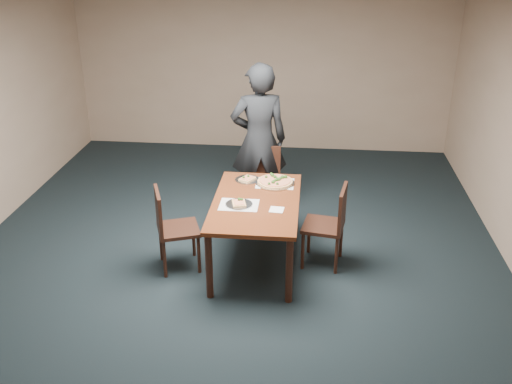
# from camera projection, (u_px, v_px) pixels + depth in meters

# --- Properties ---
(ground) EXTENTS (8.00, 8.00, 0.00)m
(ground) POSITION_uv_depth(u_px,v_px,m) (229.00, 275.00, 6.03)
(ground) COLOR black
(ground) RESTS_ON ground
(room_shell) EXTENTS (8.00, 8.00, 8.00)m
(room_shell) POSITION_uv_depth(u_px,v_px,m) (225.00, 117.00, 5.31)
(room_shell) COLOR tan
(room_shell) RESTS_ON ground
(dining_table) EXTENTS (0.90, 1.50, 0.75)m
(dining_table) POSITION_uv_depth(u_px,v_px,m) (256.00, 209.00, 6.00)
(dining_table) COLOR #502110
(dining_table) RESTS_ON ground
(chair_far) EXTENTS (0.42, 0.42, 0.91)m
(chair_far) POSITION_uv_depth(u_px,v_px,m) (263.00, 179.00, 7.08)
(chair_far) COLOR black
(chair_far) RESTS_ON ground
(chair_left) EXTENTS (0.54, 0.54, 0.91)m
(chair_left) POSITION_uv_depth(u_px,v_px,m) (171.00, 225.00, 5.97)
(chair_left) COLOR black
(chair_left) RESTS_ON ground
(chair_right) EXTENTS (0.49, 0.49, 0.91)m
(chair_right) POSITION_uv_depth(u_px,v_px,m) (331.00, 222.00, 6.04)
(chair_right) COLOR black
(chair_right) RESTS_ON ground
(diner) EXTENTS (0.79, 0.60, 1.93)m
(diner) POSITION_uv_depth(u_px,v_px,m) (259.00, 140.00, 7.05)
(diner) COLOR black
(diner) RESTS_ON ground
(placemat_main) EXTENTS (0.42, 0.32, 0.00)m
(placemat_main) POSITION_uv_depth(u_px,v_px,m) (275.00, 183.00, 6.37)
(placemat_main) COLOR white
(placemat_main) RESTS_ON dining_table
(placemat_near) EXTENTS (0.40, 0.30, 0.00)m
(placemat_near) POSITION_uv_depth(u_px,v_px,m) (239.00, 205.00, 5.87)
(placemat_near) COLOR white
(placemat_near) RESTS_ON dining_table
(pizza_pan) EXTENTS (0.43, 0.43, 0.07)m
(pizza_pan) POSITION_uv_depth(u_px,v_px,m) (275.00, 181.00, 6.36)
(pizza_pan) COLOR silver
(pizza_pan) RESTS_ON dining_table
(slice_plate_near) EXTENTS (0.28, 0.28, 0.06)m
(slice_plate_near) POSITION_uv_depth(u_px,v_px,m) (239.00, 204.00, 5.86)
(slice_plate_near) COLOR silver
(slice_plate_near) RESTS_ON dining_table
(slice_plate_far) EXTENTS (0.28, 0.28, 0.05)m
(slice_plate_far) POSITION_uv_depth(u_px,v_px,m) (247.00, 179.00, 6.45)
(slice_plate_far) COLOR silver
(slice_plate_far) RESTS_ON dining_table
(napkin) EXTENTS (0.15, 0.15, 0.01)m
(napkin) POSITION_uv_depth(u_px,v_px,m) (277.00, 210.00, 5.76)
(napkin) COLOR white
(napkin) RESTS_ON dining_table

